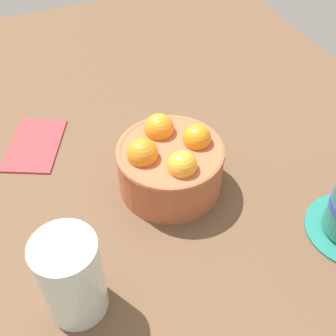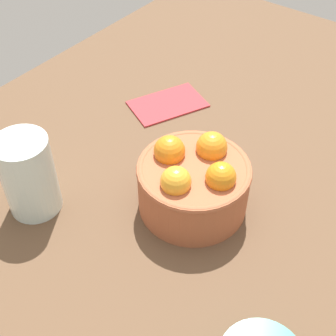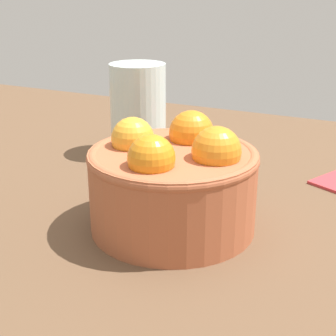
% 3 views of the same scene
% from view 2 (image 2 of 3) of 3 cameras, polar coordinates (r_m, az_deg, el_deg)
% --- Properties ---
extents(ground_plane, '(1.19, 0.84, 0.03)m').
position_cam_2_polar(ground_plane, '(0.63, 2.89, -5.39)').
color(ground_plane, brown).
extents(terracotta_bowl, '(0.14, 0.14, 0.09)m').
position_cam_2_polar(terracotta_bowl, '(0.59, 3.08, -1.67)').
color(terracotta_bowl, '#AD5938').
rests_on(terracotta_bowl, ground_plane).
extents(water_glass, '(0.07, 0.07, 0.11)m').
position_cam_2_polar(water_glass, '(0.60, -16.52, -0.86)').
color(water_glass, silver).
rests_on(water_glass, ground_plane).
extents(folded_napkin, '(0.14, 0.12, 0.01)m').
position_cam_2_polar(folded_napkin, '(0.78, -0.04, 7.82)').
color(folded_napkin, '#B23338').
rests_on(folded_napkin, ground_plane).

